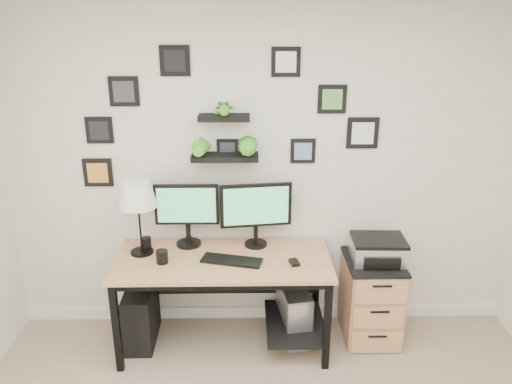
{
  "coord_description": "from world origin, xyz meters",
  "views": [
    {
      "loc": [
        -0.13,
        -1.68,
        2.48
      ],
      "look_at": [
        -0.07,
        1.83,
        1.2
      ],
      "focal_mm": 35.0,
      "sensor_mm": 36.0,
      "label": 1
    }
  ],
  "objects_px": {
    "desk": "(228,271)",
    "pc_tower_black": "(142,314)",
    "monitor_left": "(187,210)",
    "table_lamp": "(137,196)",
    "monitor_right": "(256,210)",
    "pc_tower_grey": "(294,312)",
    "mug": "(162,257)",
    "printer": "(378,249)",
    "file_cabinet": "(371,298)"
  },
  "relations": [
    {
      "from": "desk",
      "to": "monitor_right",
      "type": "distance_m",
      "value": 0.51
    },
    {
      "from": "printer",
      "to": "table_lamp",
      "type": "bearing_deg",
      "value": -179.97
    },
    {
      "from": "pc_tower_black",
      "to": "monitor_left",
      "type": "bearing_deg",
      "value": 23.67
    },
    {
      "from": "monitor_left",
      "to": "file_cabinet",
      "type": "distance_m",
      "value": 1.61
    },
    {
      "from": "mug",
      "to": "pc_tower_grey",
      "type": "relative_size",
      "value": 0.21
    },
    {
      "from": "pc_tower_black",
      "to": "file_cabinet",
      "type": "xyz_separation_m",
      "value": [
        1.81,
        0.04,
        0.1
      ]
    },
    {
      "from": "file_cabinet",
      "to": "monitor_left",
      "type": "bearing_deg",
      "value": 174.71
    },
    {
      "from": "desk",
      "to": "pc_tower_black",
      "type": "relative_size",
      "value": 3.41
    },
    {
      "from": "pc_tower_grey",
      "to": "monitor_right",
      "type": "bearing_deg",
      "value": 155.91
    },
    {
      "from": "table_lamp",
      "to": "pc_tower_grey",
      "type": "xyz_separation_m",
      "value": [
        1.16,
        -0.02,
        -0.99
      ]
    },
    {
      "from": "monitor_right",
      "to": "printer",
      "type": "height_order",
      "value": "monitor_right"
    },
    {
      "from": "table_lamp",
      "to": "mug",
      "type": "xyz_separation_m",
      "value": [
        0.18,
        -0.16,
        -0.41
      ]
    },
    {
      "from": "desk",
      "to": "pc_tower_black",
      "type": "xyz_separation_m",
      "value": [
        -0.69,
        0.02,
        -0.39
      ]
    },
    {
      "from": "monitor_right",
      "to": "pc_tower_black",
      "type": "height_order",
      "value": "monitor_right"
    },
    {
      "from": "table_lamp",
      "to": "monitor_left",
      "type": "bearing_deg",
      "value": 20.31
    },
    {
      "from": "table_lamp",
      "to": "pc_tower_grey",
      "type": "relative_size",
      "value": 1.21
    },
    {
      "from": "printer",
      "to": "pc_tower_grey",
      "type": "bearing_deg",
      "value": -177.91
    },
    {
      "from": "pc_tower_grey",
      "to": "printer",
      "type": "height_order",
      "value": "printer"
    },
    {
      "from": "monitor_right",
      "to": "mug",
      "type": "xyz_separation_m",
      "value": [
        -0.69,
        -0.27,
        -0.25
      ]
    },
    {
      "from": "monitor_left",
      "to": "file_cabinet",
      "type": "xyz_separation_m",
      "value": [
        1.44,
        -0.13,
        -0.71
      ]
    },
    {
      "from": "monitor_left",
      "to": "printer",
      "type": "distance_m",
      "value": 1.49
    },
    {
      "from": "printer",
      "to": "monitor_right",
      "type": "bearing_deg",
      "value": 173.25
    },
    {
      "from": "desk",
      "to": "table_lamp",
      "type": "distance_m",
      "value": 0.88
    },
    {
      "from": "mug",
      "to": "pc_tower_grey",
      "type": "bearing_deg",
      "value": 8.08
    },
    {
      "from": "monitor_left",
      "to": "table_lamp",
      "type": "xyz_separation_m",
      "value": [
        -0.34,
        -0.13,
        0.17
      ]
    },
    {
      "from": "mug",
      "to": "pc_tower_grey",
      "type": "distance_m",
      "value": 1.15
    },
    {
      "from": "table_lamp",
      "to": "printer",
      "type": "height_order",
      "value": "table_lamp"
    },
    {
      "from": "monitor_left",
      "to": "monitor_right",
      "type": "distance_m",
      "value": 0.53
    },
    {
      "from": "mug",
      "to": "printer",
      "type": "relative_size",
      "value": 0.24
    },
    {
      "from": "pc_tower_black",
      "to": "file_cabinet",
      "type": "height_order",
      "value": "file_cabinet"
    },
    {
      "from": "monitor_right",
      "to": "mug",
      "type": "bearing_deg",
      "value": -158.29
    },
    {
      "from": "monitor_right",
      "to": "mug",
      "type": "distance_m",
      "value": 0.78
    },
    {
      "from": "desk",
      "to": "monitor_right",
      "type": "xyz_separation_m",
      "value": [
        0.21,
        0.18,
        0.43
      ]
    },
    {
      "from": "pc_tower_black",
      "to": "monitor_right",
      "type": "bearing_deg",
      "value": 9.04
    },
    {
      "from": "mug",
      "to": "pc_tower_black",
      "type": "distance_m",
      "value": 0.62
    },
    {
      "from": "table_lamp",
      "to": "mug",
      "type": "bearing_deg",
      "value": -42.22
    },
    {
      "from": "pc_tower_black",
      "to": "desk",
      "type": "bearing_deg",
      "value": -2.49
    },
    {
      "from": "monitor_right",
      "to": "table_lamp",
      "type": "distance_m",
      "value": 0.89
    },
    {
      "from": "desk",
      "to": "pc_tower_grey",
      "type": "height_order",
      "value": "desk"
    },
    {
      "from": "monitor_left",
      "to": "pc_tower_black",
      "type": "relative_size",
      "value": 1.07
    },
    {
      "from": "monitor_right",
      "to": "printer",
      "type": "bearing_deg",
      "value": -6.75
    },
    {
      "from": "monitor_left",
      "to": "table_lamp",
      "type": "relative_size",
      "value": 0.88
    },
    {
      "from": "table_lamp",
      "to": "mug",
      "type": "distance_m",
      "value": 0.48
    },
    {
      "from": "pc_tower_black",
      "to": "file_cabinet",
      "type": "distance_m",
      "value": 1.82
    },
    {
      "from": "printer",
      "to": "file_cabinet",
      "type": "bearing_deg",
      "value": -159.71
    },
    {
      "from": "monitor_left",
      "to": "mug",
      "type": "bearing_deg",
      "value": -119.16
    },
    {
      "from": "monitor_right",
      "to": "pc_tower_grey",
      "type": "height_order",
      "value": "monitor_right"
    },
    {
      "from": "table_lamp",
      "to": "pc_tower_grey",
      "type": "height_order",
      "value": "table_lamp"
    },
    {
      "from": "table_lamp",
      "to": "file_cabinet",
      "type": "xyz_separation_m",
      "value": [
        1.78,
        -0.01,
        -0.88
      ]
    },
    {
      "from": "mug",
      "to": "file_cabinet",
      "type": "distance_m",
      "value": 1.67
    }
  ]
}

